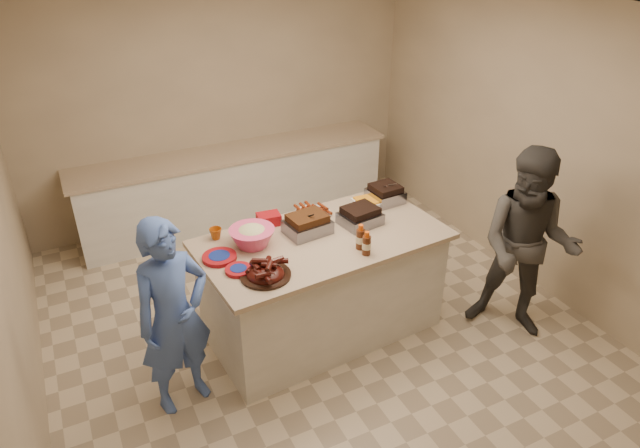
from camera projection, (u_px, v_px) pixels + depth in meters
name	position (u px, v px, depth m)	size (l,w,h in m)	color
room	(319.00, 327.00, 5.11)	(4.50, 5.00, 2.70)	tan
back_counter	(235.00, 187.00, 6.61)	(3.60, 0.64, 0.90)	silver
island	(322.00, 329.00, 5.09)	(2.00, 1.05, 0.95)	silver
rib_platter	(266.00, 276.00, 4.14)	(0.37, 0.37, 0.15)	#410E09
pulled_pork_tray	(308.00, 233.00, 4.69)	(0.35, 0.27, 0.11)	#47230F
brisket_tray	(360.00, 224.00, 4.83)	(0.32, 0.27, 0.10)	black
roasting_pan	(385.00, 201.00, 5.19)	(0.28, 0.28, 0.11)	gray
coleslaw_bowl	(253.00, 245.00, 4.52)	(0.36, 0.36, 0.25)	#E44676
sausage_plate	(313.00, 215.00, 4.97)	(0.33, 0.33, 0.05)	silver
mac_cheese_dish	(371.00, 206.00, 5.11)	(0.30, 0.22, 0.08)	orange
bbq_bottle_a	(366.00, 254.00, 4.40)	(0.07, 0.07, 0.20)	#46200E
bbq_bottle_b	(360.00, 248.00, 4.48)	(0.07, 0.07, 0.21)	#46200E
mustard_bottle	(304.00, 240.00, 4.58)	(0.05, 0.05, 0.13)	#E2A200
sauce_bowl	(301.00, 235.00, 4.66)	(0.13, 0.04, 0.13)	silver
plate_stack_large	(220.00, 259.00, 4.34)	(0.26, 0.26, 0.03)	maroon
plate_stack_small	(239.00, 271.00, 4.20)	(0.20, 0.20, 0.03)	maroon
plastic_cup	(216.00, 239.00, 4.61)	(0.10, 0.09, 0.10)	#A0460A
basket_stack	(269.00, 224.00, 4.82)	(0.19, 0.14, 0.09)	maroon
guest_blue	(187.00, 397.00, 4.38)	(0.56, 1.55, 0.37)	#4768BB
guest_gray	(510.00, 327.00, 5.11)	(0.83, 1.70, 0.64)	#43403C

